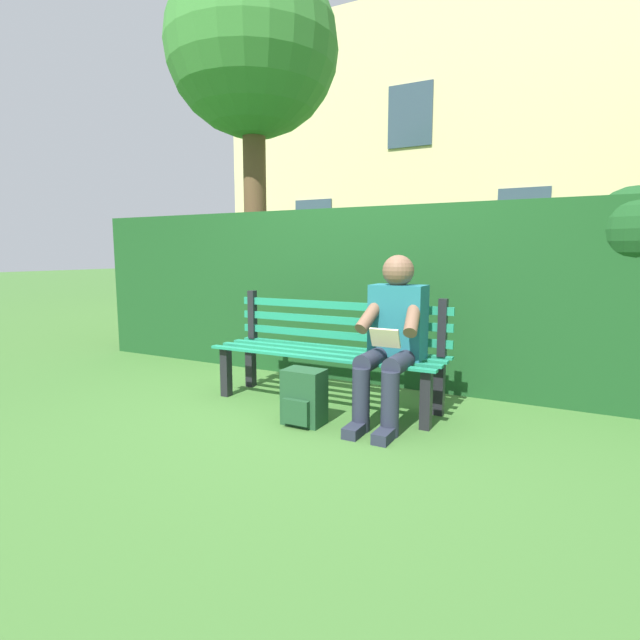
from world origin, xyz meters
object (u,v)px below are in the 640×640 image
(park_bench, at_px, (331,348))
(person_seated, at_px, (392,335))
(tree, at_px, (249,58))
(backpack, at_px, (304,397))

(park_bench, bearing_deg, person_seated, 162.61)
(tree, bearing_deg, person_seated, 140.72)
(tree, distance_m, backpack, 4.90)
(person_seated, xyz_separation_m, tree, (2.79, -2.28, 3.02))
(park_bench, relative_size, tree, 0.38)
(person_seated, distance_m, backpack, 0.74)
(person_seated, relative_size, backpack, 3.03)
(park_bench, xyz_separation_m, tree, (2.22, -2.10, 3.20))
(park_bench, distance_m, tree, 4.43)
(backpack, bearing_deg, tree, -49.05)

